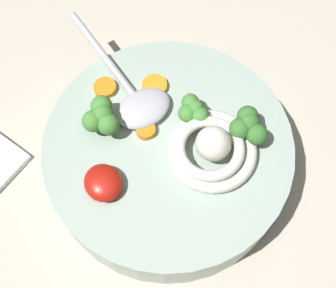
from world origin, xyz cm
name	(u,v)px	position (x,y,z in cm)	size (l,w,h in cm)	color
table_slab	(211,176)	(0.00, 0.00, 1.32)	(100.26, 100.26, 2.64)	#BCB29E
soup_bowl	(168,156)	(-3.20, -3.99, 5.93)	(26.06, 26.06, 6.37)	#9EB2A3
noodle_pile	(211,148)	(-0.03, -0.90, 10.27)	(10.07, 9.88, 4.05)	silver
soup_spoon	(136,99)	(-9.15, -4.21, 9.81)	(17.31, 6.16, 1.60)	#B7B7BC
chili_sauce_dollop	(103,183)	(-2.70, -11.73, 9.92)	(4.03, 3.63, 1.81)	#B2190F
broccoli_floret_rear	(194,110)	(-4.36, -0.17, 10.81)	(3.64, 3.13, 2.88)	#7A9E60
broccoli_floret_center	(102,117)	(-8.44, -8.57, 11.18)	(4.39, 3.77, 3.47)	#7A9E60
broccoli_floret_far	(249,127)	(0.33, 3.31, 11.12)	(4.25, 3.66, 3.36)	#7A9E60
carrot_slice_right	(105,88)	(-12.39, -6.27, 9.35)	(2.44, 2.44, 0.67)	orange
carrot_slice_left	(154,86)	(-9.77, -1.59, 9.30)	(2.76, 2.76, 0.58)	orange
carrot_slice_extra_b	(146,130)	(-5.59, -5.20, 9.41)	(2.03, 2.03, 0.80)	orange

